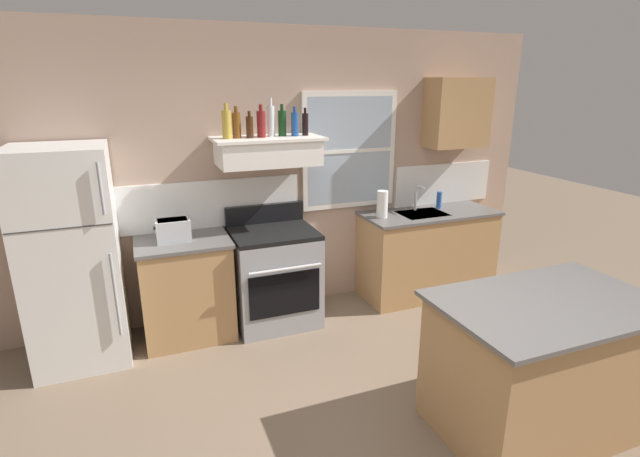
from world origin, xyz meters
The scene contains 21 objects.
ground_plane centered at (0.00, 0.00, 0.00)m, with size 16.00×16.00×0.00m, color #7A6651.
back_wall centered at (0.03, 2.23, 1.35)m, with size 5.40×0.11×2.70m.
refrigerator centered at (-1.90, 1.84, 0.88)m, with size 0.70×0.72×1.76m.
counter_left_of_stove centered at (-1.05, 1.90, 0.46)m, with size 0.79×0.63×0.91m.
toaster centered at (-1.12, 1.89, 1.01)m, with size 0.30×0.20×0.19m.
stove_range centered at (-0.25, 1.86, 0.46)m, with size 0.76×0.69×1.09m.
range_hood_shelf centered at (-0.25, 1.96, 1.62)m, with size 0.96×0.52×0.24m.
bottle_champagne_gold_foil centered at (-0.60, 1.95, 1.87)m, with size 0.08×0.08×0.29m.
bottle_amber_wine centered at (-0.52, 1.96, 1.86)m, with size 0.07×0.07×0.27m.
bottle_brown_stout centered at (-0.41, 1.93, 1.84)m, with size 0.06×0.06×0.23m.
bottle_red_label_wine centered at (-0.31, 1.94, 1.86)m, with size 0.07×0.07×0.28m.
bottle_clear_tall centered at (-0.20, 1.99, 1.88)m, with size 0.06×0.06×0.33m.
bottle_dark_green_wine centered at (-0.10, 1.98, 1.86)m, with size 0.07×0.07×0.28m.
bottle_blue_liqueur centered at (0.00, 1.94, 1.85)m, with size 0.07×0.07×0.26m.
bottle_balsamic_dark centered at (0.10, 1.95, 1.85)m, with size 0.06×0.06×0.24m.
counter_right_with_sink centered at (1.45, 1.90, 0.46)m, with size 1.43×0.63×0.91m.
sink_faucet centered at (1.35, 2.00, 1.08)m, with size 0.03×0.17×0.28m.
paper_towel_roll centered at (0.89, 1.90, 1.04)m, with size 0.11×0.11×0.27m, color white.
dish_soap_bottle centered at (1.63, 2.00, 1.00)m, with size 0.06×0.06×0.18m, color blue.
kitchen_island centered at (0.95, -0.17, 0.46)m, with size 1.40×0.90×0.91m.
upper_cabinet_right centered at (1.80, 2.04, 1.90)m, with size 0.64×0.32×0.70m.
Camera 1 is at (-1.36, -2.15, 2.21)m, focal length 26.75 mm.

